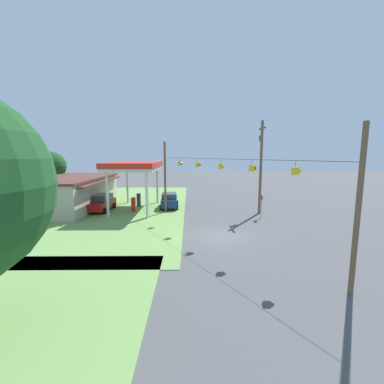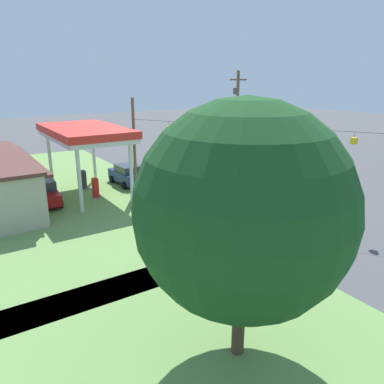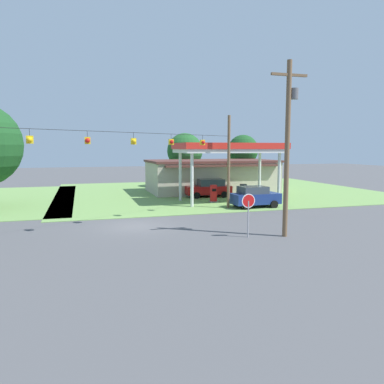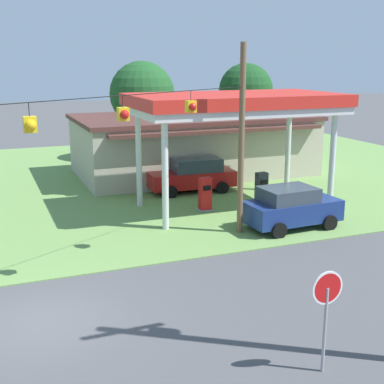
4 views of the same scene
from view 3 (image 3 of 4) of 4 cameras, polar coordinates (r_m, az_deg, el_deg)
ground_plane at (r=24.73m, az=-8.67°, el=-5.17°), size 160.00×160.00×0.00m
grass_verge_station_corner at (r=43.92m, az=3.89°, el=0.12°), size 36.00×28.00×0.04m
gas_station_canopy at (r=35.13m, az=5.66°, el=6.57°), size 9.76×5.32×5.52m
gas_station_store at (r=43.47m, az=2.95°, el=2.48°), size 14.46×8.42×3.69m
fuel_pump_near at (r=34.85m, az=3.28°, el=-0.34°), size 0.71×0.56×1.65m
fuel_pump_far at (r=35.98m, az=7.82°, el=-0.16°), size 0.71×0.56×1.65m
car_at_pumps_front at (r=32.28m, az=9.53°, el=-0.70°), size 4.19×2.27×1.83m
car_at_pumps_rear at (r=38.66m, az=2.59°, el=0.63°), size 4.76×2.29×1.88m
stop_sign_roadside at (r=21.37m, az=8.58°, el=-2.10°), size 0.80×0.08×2.50m
utility_pole_main at (r=21.81m, az=14.43°, el=7.69°), size 2.20×0.44×9.86m
signal_span_gantry at (r=24.20m, az=-8.84°, el=4.85°), size 17.32×10.24×7.73m
tree_behind_station at (r=48.45m, az=-1.09°, el=6.25°), size 4.58×4.58×6.97m
tree_far_back at (r=50.51m, az=7.77°, el=6.32°), size 4.04×4.04×6.81m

